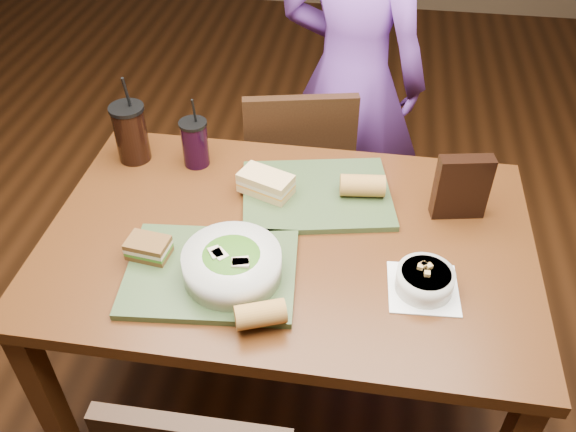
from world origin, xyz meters
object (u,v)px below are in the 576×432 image
Objects in this scene: tray_far at (317,195)px; sandwich_far at (266,183)px; baguette_near at (260,314)px; cup_cola at (131,133)px; dining_table at (288,260)px; diner at (352,79)px; sandwich_near at (148,248)px; tray_near at (211,272)px; salad_bowl at (232,263)px; chair_far at (303,177)px; baguette_far at (362,186)px; chip_bag at (462,187)px; soup_bowl at (425,280)px; cup_berry at (195,143)px.

sandwich_far reaches higher than tray_far.
cup_cola reaches higher than baguette_near.
tray_far is at bearing 81.96° from baguette_near.
diner is (0.10, 0.87, 0.11)m from dining_table.
sandwich_near is at bearing -65.82° from cup_cola.
sandwich_far reaches higher than tray_near.
tray_near is 3.76× the size of sandwich_near.
tray_near is 0.08m from salad_bowl.
baguette_far is (0.22, -0.42, 0.31)m from chair_far.
tray_near is at bearing -122.76° from tray_far.
cup_cola is 0.98m from chip_bag.
cup_berry reaches higher than soup_bowl.
tray_far is at bearing 100.63° from diner.
cup_cola is 1.24× the size of cup_berry.
tray_near is (-0.13, -0.78, 0.27)m from chair_far.
cup_cola is (-0.63, -0.59, 0.08)m from diner.
baguette_near reaches higher than tray_far.
cup_cola is at bearing 57.65° from diner.
cup_cola is at bearing 172.26° from baguette_far.
tray_far is at bearing -10.36° from cup_cola.
cup_cola reaches higher than sandwich_far.
salad_bowl is (-0.07, -0.79, 0.32)m from chair_far.
chip_bag is (0.78, -0.12, 0.02)m from cup_berry.
sandwich_far is (-0.14, -0.02, 0.04)m from tray_far.
chip_bag reaches higher than chair_far.
chair_far is 4.62× the size of chip_bag.
tray_near is 0.70m from chip_bag.
cup_berry is (-0.16, 0.46, 0.07)m from tray_near.
baguette_near is at bearing -154.34° from soup_bowl.
baguette_far is at bearing -10.94° from cup_berry.
cup_berry is (-0.43, -0.58, 0.06)m from diner.
soup_bowl is at bearing -21.42° from dining_table.
sandwich_near is 0.84m from chip_bag.
chip_bag is (0.46, 0.48, 0.05)m from baguette_near.
diner is 6.36× the size of salad_bowl.
soup_bowl is at bearing -118.38° from chip_bag.
dining_table is 4.59× the size of cup_cola.
diner is at bearing 96.56° from baguette_far.
diner is 5.40× the size of cup_cola.
diner reaches higher than sandwich_near.
cup_berry is at bearing -131.60° from chair_far.
tray_near is at bearing -9.34° from sandwich_near.
diner is 8.09× the size of chip_bag.
salad_bowl is 1.27× the size of chip_bag.
cup_berry is 1.21× the size of chip_bag.
soup_bowl is at bearing -62.19° from baguette_far.
cup_berry is at bearing 117.62° from baguette_near.
sandwich_far is at bearing -16.09° from cup_cola.
dining_table is 5.69× the size of cup_berry.
sandwich_far is at bearing 98.94° from baguette_near.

